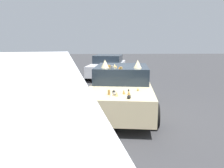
# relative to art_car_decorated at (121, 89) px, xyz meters

# --- Properties ---
(ground_plane) EXTENTS (60.00, 60.00, 0.00)m
(ground_plane) POSITION_rel_art_car_decorated_xyz_m (-0.07, 0.01, -0.73)
(ground_plane) COLOR #38383A
(art_car_decorated) EXTENTS (4.58, 2.49, 1.70)m
(art_car_decorated) POSITION_rel_art_car_decorated_xyz_m (0.00, 0.00, 0.00)
(art_car_decorated) COLOR beige
(art_car_decorated) RESTS_ON ground
(parked_sedan_far_left) EXTENTS (4.53, 2.26, 1.35)m
(parked_sedan_far_left) POSITION_rel_art_car_decorated_xyz_m (3.94, 3.96, -0.04)
(parked_sedan_far_left) COLOR white
(parked_sedan_far_left) RESTS_ON ground
(parked_sedan_near_left) EXTENTS (4.67, 2.63, 1.36)m
(parked_sedan_near_left) POSITION_rel_art_car_decorated_xyz_m (6.76, 0.33, -0.05)
(parked_sedan_near_left) COLOR silver
(parked_sedan_near_left) RESTS_ON ground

